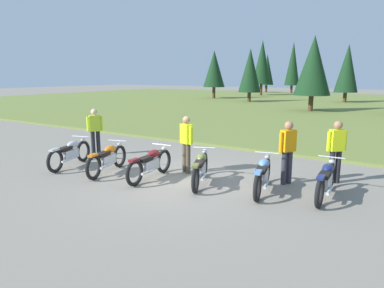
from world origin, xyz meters
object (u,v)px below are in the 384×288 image
object	(u,v)px
motorcycle_navy	(326,180)
rider_in_hivis_vest	(186,141)
motorcycle_silver	(70,153)
rider_near_row_end	(336,148)
rider_checking_bike	(288,149)
motorcycle_orange	(108,158)
motorcycle_olive	(200,168)
motorcycle_sky_blue	(263,175)
motorcycle_maroon	(150,163)
rider_with_back_turned	(95,129)

from	to	relation	value
motorcycle_navy	rider_in_hivis_vest	xyz separation A→B (m)	(-3.92, 0.05, 0.51)
motorcycle_silver	rider_near_row_end	distance (m)	7.79
motorcycle_silver	rider_checking_bike	bearing A→B (deg)	17.16
motorcycle_orange	rider_near_row_end	size ratio (longest dim) A/B	1.23
motorcycle_olive	motorcycle_sky_blue	world-z (taller)	same
motorcycle_silver	motorcycle_maroon	world-z (taller)	same
motorcycle_orange	motorcycle_olive	world-z (taller)	same
motorcycle_sky_blue	rider_near_row_end	size ratio (longest dim) A/B	1.24
motorcycle_orange	motorcycle_sky_blue	xyz separation A→B (m)	(4.44, 0.86, 0.00)
motorcycle_silver	rider_in_hivis_vest	size ratio (longest dim) A/B	1.23
motorcycle_navy	motorcycle_maroon	bearing A→B (deg)	-167.07
motorcycle_silver	motorcycle_maroon	xyz separation A→B (m)	(2.94, 0.34, 0.00)
motorcycle_orange	motorcycle_maroon	bearing A→B (deg)	8.54
motorcycle_orange	motorcycle_olive	xyz separation A→B (m)	(2.84, 0.56, 0.00)
motorcycle_maroon	motorcycle_navy	distance (m)	4.52
rider_near_row_end	motorcycle_orange	bearing A→B (deg)	-156.16
motorcycle_olive	rider_with_back_turned	world-z (taller)	rider_with_back_turned
motorcycle_olive	rider_in_hivis_vest	bearing A→B (deg)	141.85
motorcycle_sky_blue	rider_checking_bike	world-z (taller)	rider_checking_bike
motorcycle_silver	motorcycle_olive	distance (m)	4.40
motorcycle_orange	rider_checking_bike	distance (m)	5.09
motorcycle_orange	rider_with_back_turned	world-z (taller)	rider_with_back_turned
motorcycle_maroon	motorcycle_sky_blue	world-z (taller)	same
motorcycle_orange	motorcycle_olive	bearing A→B (deg)	11.08
motorcycle_olive	rider_near_row_end	xyz separation A→B (m)	(2.95, 2.00, 0.51)
motorcycle_maroon	rider_checking_bike	distance (m)	3.70
motorcycle_silver	motorcycle_orange	distance (m)	1.52
motorcycle_olive	rider_checking_bike	world-z (taller)	rider_checking_bike
rider_with_back_turned	rider_checking_bike	world-z (taller)	same
rider_in_hivis_vest	motorcycle_silver	bearing A→B (deg)	-157.86
motorcycle_maroon	motorcycle_navy	bearing A→B (deg)	12.93
motorcycle_navy	rider_checking_bike	bearing A→B (deg)	152.36
motorcycle_silver	rider_with_back_turned	xyz separation A→B (m)	(-0.52, 1.51, 0.51)
motorcycle_orange	motorcycle_navy	world-z (taller)	same
motorcycle_orange	motorcycle_sky_blue	size ratio (longest dim) A/B	0.99
motorcycle_silver	motorcycle_sky_blue	distance (m)	6.03
motorcycle_sky_blue	rider_with_back_turned	world-z (taller)	rider_with_back_turned
motorcycle_orange	rider_in_hivis_vest	size ratio (longest dim) A/B	1.23
motorcycle_orange	motorcycle_sky_blue	distance (m)	4.52
motorcycle_silver	rider_checking_bike	world-z (taller)	rider_checking_bike
motorcycle_sky_blue	rider_checking_bike	xyz separation A→B (m)	(0.29, 0.95, 0.51)
motorcycle_silver	motorcycle_sky_blue	world-z (taller)	same
motorcycle_maroon	motorcycle_silver	bearing A→B (deg)	-173.47
rider_checking_bike	motorcycle_silver	bearing A→B (deg)	-162.84
motorcycle_maroon	motorcycle_olive	bearing A→B (deg)	13.62
rider_near_row_end	motorcycle_olive	bearing A→B (deg)	-145.84
motorcycle_sky_blue	motorcycle_olive	bearing A→B (deg)	-169.40
motorcycle_orange	motorcycle_navy	size ratio (longest dim) A/B	0.98
motorcycle_silver	motorcycle_sky_blue	xyz separation A→B (m)	(5.95, 0.98, 0.00)
motorcycle_silver	rider_in_hivis_vest	world-z (taller)	rider_in_hivis_vest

